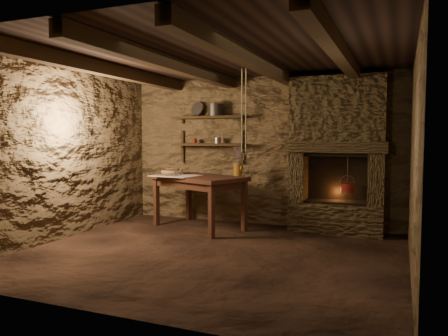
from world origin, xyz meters
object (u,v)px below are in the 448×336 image
at_px(stoneware_jug, 238,163).
at_px(red_pot, 347,187).
at_px(iron_stockpot, 215,111).
at_px(work_table, 199,200).
at_px(wooden_bowl, 171,172).

bearing_deg(stoneware_jug, red_pot, 11.04).
bearing_deg(iron_stockpot, red_pot, -3.21).
bearing_deg(iron_stockpot, stoneware_jug, -30.99).
distance_m(work_table, red_pot, 2.24).
relative_size(stoneware_jug, wooden_bowl, 1.36).
relative_size(wooden_bowl, iron_stockpot, 1.42).
distance_m(stoneware_jug, red_pot, 1.67).
distance_m(work_table, wooden_bowl, 0.70).
bearing_deg(wooden_bowl, iron_stockpot, 35.33).
height_order(wooden_bowl, iron_stockpot, iron_stockpot).
relative_size(work_table, stoneware_jug, 3.60).
bearing_deg(wooden_bowl, stoneware_jug, 6.06).
height_order(wooden_bowl, red_pot, red_pot).
height_order(iron_stockpot, red_pot, iron_stockpot).
distance_m(work_table, iron_stockpot, 1.52).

